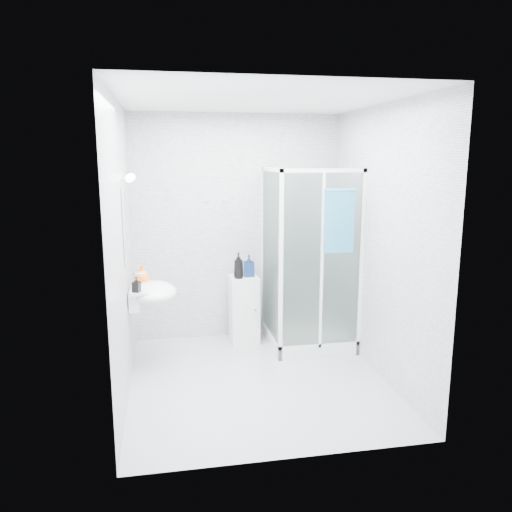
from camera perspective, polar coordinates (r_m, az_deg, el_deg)
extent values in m
cube|color=silver|center=(4.55, 0.18, 0.99)|extent=(2.40, 2.60, 2.60)
cube|color=#B1B3B6|center=(4.95, 0.17, -13.95)|extent=(2.40, 2.60, 0.01)
cube|color=white|center=(4.51, 0.19, 17.44)|extent=(2.40, 2.60, 0.01)
cube|color=white|center=(5.86, 5.94, -9.33)|extent=(0.90, 0.90, 0.12)
cube|color=white|center=(5.38, 1.89, 9.83)|extent=(0.04, 0.90, 0.04)
cube|color=white|center=(5.08, 7.76, 9.66)|extent=(0.90, 0.04, 0.04)
cube|color=white|center=(5.08, 2.85, -1.40)|extent=(0.04, 0.04, 2.00)
cube|color=white|center=(5.48, 1.73, -0.04)|extent=(0.02, 0.82, 1.84)
cube|color=white|center=(5.18, 7.52, -0.80)|extent=(0.82, 0.02, 1.84)
cube|color=white|center=(5.19, 7.49, -0.77)|extent=(0.03, 0.04, 1.84)
cylinder|color=silver|center=(5.91, 5.13, 3.79)|extent=(0.02, 0.02, 1.00)
cylinder|color=silver|center=(5.84, 5.29, 8.33)|extent=(0.09, 0.05, 0.09)
cylinder|color=silver|center=(6.00, 5.47, 0.99)|extent=(0.12, 0.04, 0.12)
cylinder|color=silver|center=(5.14, 10.83, 7.35)|extent=(0.03, 0.05, 0.03)
cube|color=white|center=(5.05, -13.66, -4.71)|extent=(0.10, 0.40, 0.18)
ellipsoid|color=white|center=(5.03, -11.63, -4.10)|extent=(0.46, 0.56, 0.20)
cube|color=white|center=(5.02, -13.02, -3.59)|extent=(0.16, 0.50, 0.02)
cylinder|color=silver|center=(5.01, -13.75, -2.73)|extent=(0.04, 0.04, 0.16)
cylinder|color=silver|center=(4.99, -13.21, -1.99)|extent=(0.12, 0.02, 0.02)
cube|color=white|center=(4.91, -14.58, 3.73)|extent=(0.02, 0.60, 0.70)
cylinder|color=silver|center=(4.71, -14.78, 8.56)|extent=(0.05, 0.04, 0.04)
sphere|color=white|center=(4.71, -14.29, 8.58)|extent=(0.08, 0.08, 0.08)
cylinder|color=silver|center=(5.03, -14.52, 8.71)|extent=(0.05, 0.04, 0.04)
sphere|color=white|center=(5.03, -14.06, 8.73)|extent=(0.08, 0.08, 0.08)
cylinder|color=silver|center=(5.72, -5.65, 6.25)|extent=(0.02, 0.04, 0.02)
sphere|color=silver|center=(5.69, -5.63, 6.23)|extent=(0.03, 0.03, 0.03)
cylinder|color=silver|center=(5.74, -3.65, 6.30)|extent=(0.02, 0.04, 0.02)
sphere|color=silver|center=(5.71, -3.62, 6.28)|extent=(0.03, 0.03, 0.03)
cube|color=white|center=(5.79, -1.38, -6.10)|extent=(0.33, 0.33, 0.77)
cube|color=white|center=(5.64, -1.13, -6.56)|extent=(0.29, 0.02, 0.66)
sphere|color=orange|center=(5.63, -0.08, -6.18)|extent=(0.03, 0.03, 0.03)
cube|color=teal|center=(5.12, 9.51, 3.87)|extent=(0.31, 0.04, 0.63)
cylinder|color=teal|center=(5.09, 9.63, 7.38)|extent=(0.31, 0.04, 0.04)
imported|color=black|center=(5.59, -2.01, -1.10)|extent=(0.14, 0.14, 0.29)
imported|color=navy|center=(5.68, -0.82, -1.11)|extent=(0.11, 0.12, 0.25)
imported|color=orange|center=(5.13, -12.89, -2.07)|extent=(0.17, 0.17, 0.18)
imported|color=black|center=(4.82, -13.52, -3.19)|extent=(0.09, 0.09, 0.15)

